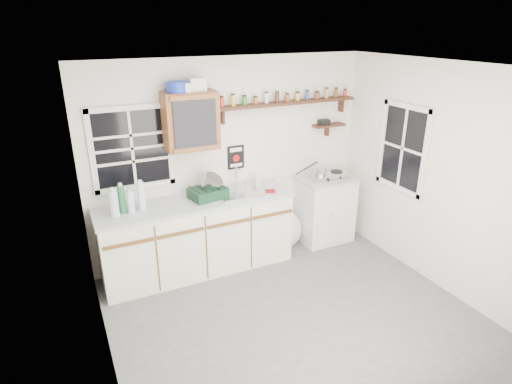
% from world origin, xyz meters
% --- Properties ---
extents(room, '(3.64, 3.24, 2.54)m').
position_xyz_m(room, '(0.00, 0.00, 1.25)').
color(room, '#505052').
rests_on(room, ground).
extents(main_cabinet, '(2.31, 0.63, 0.92)m').
position_xyz_m(main_cabinet, '(-0.58, 1.30, 0.46)').
color(main_cabinet, beige).
rests_on(main_cabinet, floor).
extents(right_cabinet, '(0.73, 0.57, 0.91)m').
position_xyz_m(right_cabinet, '(1.25, 1.32, 0.46)').
color(right_cabinet, silver).
rests_on(right_cabinet, floor).
extents(sink, '(0.52, 0.44, 0.29)m').
position_xyz_m(sink, '(-0.05, 1.30, 0.93)').
color(sink, '#BABABF').
rests_on(sink, main_cabinet).
extents(upper_cabinet, '(0.60, 0.32, 0.65)m').
position_xyz_m(upper_cabinet, '(-0.55, 1.44, 1.82)').
color(upper_cabinet, brown).
rests_on(upper_cabinet, wall_back).
extents(upper_cabinet_clutter, '(0.43, 0.24, 0.14)m').
position_xyz_m(upper_cabinet_clutter, '(-0.59, 1.44, 2.21)').
color(upper_cabinet_clutter, '#1930A8').
rests_on(upper_cabinet_clutter, upper_cabinet).
extents(spice_shelf, '(1.91, 0.18, 0.35)m').
position_xyz_m(spice_shelf, '(0.71, 1.51, 1.93)').
color(spice_shelf, black).
rests_on(spice_shelf, wall_back).
extents(secondary_shelf, '(0.45, 0.16, 0.24)m').
position_xyz_m(secondary_shelf, '(1.36, 1.52, 1.58)').
color(secondary_shelf, black).
rests_on(secondary_shelf, wall_back).
extents(warning_sign, '(0.22, 0.02, 0.30)m').
position_xyz_m(warning_sign, '(0.05, 1.59, 1.28)').
color(warning_sign, black).
rests_on(warning_sign, wall_back).
extents(window_back, '(0.93, 0.03, 0.98)m').
position_xyz_m(window_back, '(-1.20, 1.59, 1.55)').
color(window_back, black).
rests_on(window_back, wall_back).
extents(window_right, '(0.03, 0.78, 1.08)m').
position_xyz_m(window_right, '(1.79, 0.55, 1.45)').
color(window_right, black).
rests_on(window_right, wall_back).
extents(water_bottles, '(0.39, 0.15, 0.34)m').
position_xyz_m(water_bottles, '(-1.36, 1.29, 1.07)').
color(water_bottles, silver).
rests_on(water_bottles, main_cabinet).
extents(dish_rack, '(0.46, 0.37, 0.31)m').
position_xyz_m(dish_rack, '(-0.41, 1.32, 1.02)').
color(dish_rack, black).
rests_on(dish_rack, main_cabinet).
extents(soap_bottle, '(0.09, 0.09, 0.17)m').
position_xyz_m(soap_bottle, '(0.26, 1.42, 1.00)').
color(soap_bottle, white).
rests_on(soap_bottle, main_cabinet).
extents(rag, '(0.15, 0.14, 0.02)m').
position_xyz_m(rag, '(0.32, 1.17, 0.93)').
color(rag, maroon).
rests_on(rag, main_cabinet).
extents(hotplate, '(0.54, 0.32, 0.08)m').
position_xyz_m(hotplate, '(1.27, 1.31, 0.94)').
color(hotplate, '#BABABF').
rests_on(hotplate, right_cabinet).
extents(saucepan, '(0.40, 0.19, 0.17)m').
position_xyz_m(saucepan, '(1.13, 1.31, 1.03)').
color(saucepan, '#BABABF').
rests_on(saucepan, hotplate).
extents(trash_bag, '(0.47, 0.42, 0.53)m').
position_xyz_m(trash_bag, '(0.65, 1.40, 0.23)').
color(trash_bag, silver).
rests_on(trash_bag, floor).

